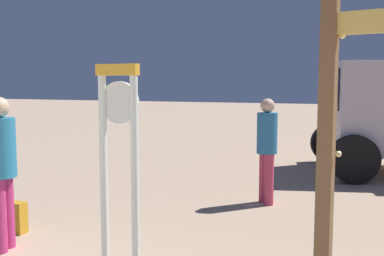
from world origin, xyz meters
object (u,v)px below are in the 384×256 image
object	(u,v)px
person_near_clock	(1,166)
backpack	(14,217)
person_distant	(267,145)
standing_clock	(119,153)

from	to	relation	value
person_near_clock	backpack	bearing A→B (deg)	123.93
backpack	person_distant	bearing A→B (deg)	43.02
person_near_clock	standing_clock	bearing A→B (deg)	-8.95
standing_clock	person_distant	bearing A→B (deg)	78.36
backpack	person_near_clock	bearing A→B (deg)	-56.07
person_near_clock	person_distant	size ratio (longest dim) A/B	1.05
person_distant	backpack	bearing A→B (deg)	-136.98
standing_clock	backpack	size ratio (longest dim) A/B	5.16
standing_clock	backpack	distance (m)	2.35
backpack	person_distant	distance (m)	3.67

